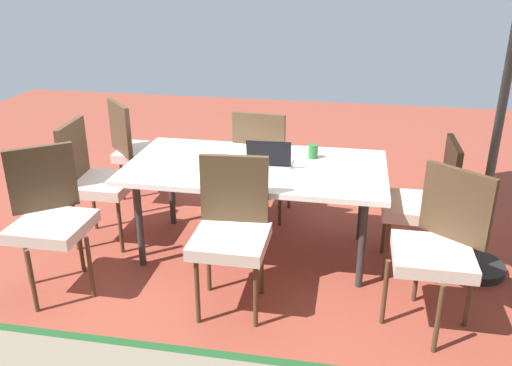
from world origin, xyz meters
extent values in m
cube|color=brown|center=(0.00, 0.00, -0.01)|extent=(10.00, 10.00, 0.02)
cube|color=white|center=(0.00, 0.00, 0.70)|extent=(1.89, 1.00, 0.04)
cylinder|color=#333333|center=(-0.79, -0.35, 0.34)|extent=(0.05, 0.05, 0.68)
cylinder|color=#333333|center=(0.79, -0.35, 0.34)|extent=(0.05, 0.05, 0.68)
cylinder|color=#333333|center=(-0.79, 0.35, 0.34)|extent=(0.05, 0.05, 0.68)
cylinder|color=#333333|center=(0.79, 0.35, 0.34)|extent=(0.05, 0.05, 0.68)
cylinder|color=#4C4C4C|center=(-1.62, -0.01, 1.25)|extent=(0.06, 0.06, 2.50)
cylinder|color=black|center=(-1.62, -0.01, 0.03)|extent=(0.44, 0.44, 0.06)
cube|color=beige|center=(0.05, -0.69, 0.49)|extent=(0.46, 0.46, 0.08)
cube|color=#4C3823|center=(0.07, -0.48, 0.76)|extent=(0.44, 0.08, 0.45)
cylinder|color=#4C3823|center=(-0.15, -0.85, 0.23)|extent=(0.03, 0.03, 0.45)
cylinder|color=#4C3823|center=(0.21, -0.88, 0.23)|extent=(0.03, 0.03, 0.45)
cylinder|color=#4C3823|center=(-0.12, -0.49, 0.23)|extent=(0.03, 0.03, 0.45)
cylinder|color=#4C3823|center=(0.24, -0.52, 0.23)|extent=(0.03, 0.03, 0.45)
cube|color=beige|center=(0.02, 0.76, 0.49)|extent=(0.46, 0.46, 0.08)
cube|color=#4C3823|center=(0.04, 0.55, 0.76)|extent=(0.44, 0.07, 0.45)
cylinder|color=#4C3823|center=(0.19, 0.95, 0.23)|extent=(0.03, 0.03, 0.45)
cylinder|color=#4C3823|center=(-0.17, 0.92, 0.23)|extent=(0.03, 0.03, 0.45)
cylinder|color=#4C3823|center=(0.22, 0.59, 0.23)|extent=(0.03, 0.03, 0.45)
cylinder|color=#4C3823|center=(-0.14, 0.56, 0.23)|extent=(0.03, 0.03, 0.45)
cube|color=beige|center=(1.22, 0.78, 0.49)|extent=(0.46, 0.46, 0.08)
cube|color=#4C3823|center=(1.35, 0.61, 0.76)|extent=(0.37, 0.30, 0.45)
cylinder|color=#4C3823|center=(1.25, 1.03, 0.23)|extent=(0.03, 0.03, 0.45)
cylinder|color=#4C3823|center=(0.97, 0.81, 0.23)|extent=(0.03, 0.03, 0.45)
cylinder|color=#4C3823|center=(1.47, 0.74, 0.23)|extent=(0.03, 0.03, 0.45)
cylinder|color=#4C3823|center=(1.19, 0.52, 0.23)|extent=(0.03, 0.03, 0.45)
cube|color=beige|center=(-1.19, 0.71, 0.49)|extent=(0.46, 0.46, 0.08)
cube|color=#4C3823|center=(-1.32, 0.55, 0.76)|extent=(0.37, 0.30, 0.45)
cylinder|color=#4C3823|center=(-0.94, 0.75, 0.23)|extent=(0.03, 0.03, 0.45)
cylinder|color=#4C3823|center=(-1.23, 0.97, 0.23)|extent=(0.03, 0.03, 0.45)
cylinder|color=#4C3823|center=(-1.16, 0.46, 0.23)|extent=(0.03, 0.03, 0.45)
cylinder|color=#4C3823|center=(-1.45, 0.68, 0.23)|extent=(0.03, 0.03, 0.45)
cube|color=beige|center=(-1.15, 0.02, 0.49)|extent=(0.46, 0.46, 0.08)
cube|color=#4C3823|center=(-1.36, 0.02, 0.76)|extent=(0.04, 0.44, 0.45)
cylinder|color=#4C3823|center=(-0.97, -0.15, 0.23)|extent=(0.03, 0.03, 0.45)
cylinder|color=#4C3823|center=(-0.97, 0.21, 0.23)|extent=(0.03, 0.03, 0.45)
cylinder|color=#4C3823|center=(-1.33, -0.16, 0.23)|extent=(0.03, 0.03, 0.45)
cylinder|color=#4C3823|center=(-1.33, 0.20, 0.23)|extent=(0.03, 0.03, 0.45)
cube|color=beige|center=(1.17, -0.74, 0.49)|extent=(0.46, 0.46, 0.08)
cube|color=#4C3823|center=(1.32, -0.59, 0.76)|extent=(0.33, 0.34, 0.45)
cylinder|color=#4C3823|center=(0.91, -0.73, 0.23)|extent=(0.03, 0.03, 0.45)
cylinder|color=#4C3823|center=(1.16, -0.99, 0.23)|extent=(0.03, 0.03, 0.45)
cylinder|color=#4C3823|center=(1.17, -0.48, 0.23)|extent=(0.03, 0.03, 0.45)
cylinder|color=#4C3823|center=(1.42, -0.75, 0.23)|extent=(0.03, 0.03, 0.45)
cube|color=beige|center=(1.21, 0.04, 0.49)|extent=(0.46, 0.46, 0.08)
cube|color=#4C3823|center=(1.42, 0.05, 0.76)|extent=(0.07, 0.44, 0.45)
cylinder|color=#4C3823|center=(1.02, 0.21, 0.23)|extent=(0.03, 0.03, 0.45)
cylinder|color=#4C3823|center=(1.04, -0.15, 0.23)|extent=(0.03, 0.03, 0.45)
cylinder|color=#4C3823|center=(1.38, 0.23, 0.23)|extent=(0.03, 0.03, 0.45)
cylinder|color=#4C3823|center=(1.40, -0.13, 0.23)|extent=(0.03, 0.03, 0.45)
cube|color=#B7B7BC|center=(-0.10, -0.04, 0.73)|extent=(0.33, 0.23, 0.02)
cube|color=black|center=(-0.10, 0.07, 0.84)|extent=(0.32, 0.06, 0.20)
cylinder|color=#286B33|center=(-0.40, -0.22, 0.77)|extent=(0.07, 0.07, 0.11)
camera|label=1|loc=(-0.67, 3.62, 2.09)|focal=37.55mm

